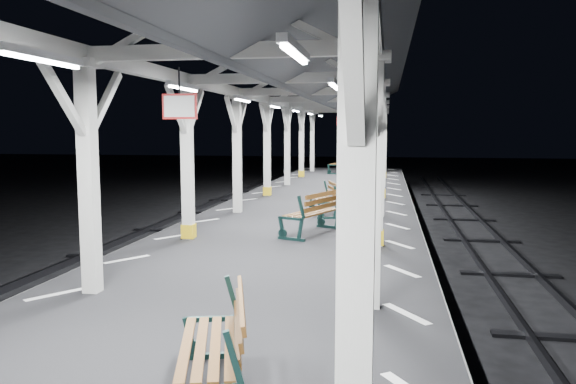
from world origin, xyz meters
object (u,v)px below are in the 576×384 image
(bench_near, at_px, (219,343))
(bench_mid, at_px, (316,211))
(bench_far, at_px, (327,198))
(bench_extra, at_px, (341,163))

(bench_near, xyz_separation_m, bench_mid, (-0.13, 7.75, 0.05))
(bench_near, distance_m, bench_mid, 7.75)
(bench_mid, bearing_deg, bench_near, -67.56)
(bench_near, height_order, bench_far, bench_far)
(bench_far, xyz_separation_m, bench_extra, (-0.85, 14.91, 0.07))
(bench_extra, bearing_deg, bench_near, -74.84)
(bench_mid, xyz_separation_m, bench_extra, (-0.92, 17.91, 0.02))
(bench_near, relative_size, bench_mid, 0.90)
(bench_mid, relative_size, bench_extra, 0.98)
(bench_extra, bearing_deg, bench_far, -73.93)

